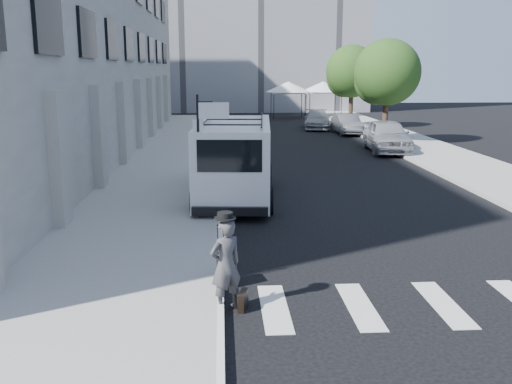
{
  "coord_description": "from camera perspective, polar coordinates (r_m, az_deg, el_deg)",
  "views": [
    {
      "loc": [
        -1.94,
        -12.84,
        4.36
      ],
      "look_at": [
        -1.09,
        1.2,
        1.3
      ],
      "focal_mm": 40.0,
      "sensor_mm": 36.0,
      "label": 1
    }
  ],
  "objects": [
    {
      "name": "parked_car_b",
      "position": [
        39.06,
        9.09,
        6.71
      ],
      "size": [
        1.51,
        4.08,
        1.33
      ],
      "primitive_type": "imported",
      "rotation": [
        0.0,
        0.0,
        0.03
      ],
      "color": "#515358",
      "rests_on": "ground"
    },
    {
      "name": "tree_far",
      "position": [
        43.04,
        9.4,
        11.62
      ],
      "size": [
        3.8,
        3.83,
        6.03
      ],
      "color": "black",
      "rests_on": "ground"
    },
    {
      "name": "cargo_van",
      "position": [
        19.41,
        -2.07,
        3.33
      ],
      "size": [
        2.87,
        7.15,
        2.61
      ],
      "rotation": [
        0.0,
        0.0,
        -0.07
      ],
      "color": "silver",
      "rests_on": "ground"
    },
    {
      "name": "building_left",
      "position": [
        32.33,
        -21.36,
        14.38
      ],
      "size": [
        10.0,
        44.0,
        12.0
      ],
      "primitive_type": "cube",
      "color": "gray",
      "rests_on": "ground"
    },
    {
      "name": "businessman",
      "position": [
        10.44,
        -3.06,
        -7.29
      ],
      "size": [
        0.76,
        0.68,
        1.73
      ],
      "primitive_type": "imported",
      "rotation": [
        0.0,
        0.0,
        3.68
      ],
      "color": "#3E3D40",
      "rests_on": "ground"
    },
    {
      "name": "briefcase",
      "position": [
        10.7,
        -1.31,
        -10.78
      ],
      "size": [
        0.22,
        0.46,
        0.34
      ],
      "primitive_type": "cube",
      "rotation": [
        0.0,
        0.0,
        -0.24
      ],
      "color": "black",
      "rests_on": "ground"
    },
    {
      "name": "sign_pole",
      "position": [
        16.14,
        -4.97,
        6.16
      ],
      "size": [
        1.03,
        0.07,
        3.5
      ],
      "color": "black",
      "rests_on": "sidewalk_left"
    },
    {
      "name": "tree_near",
      "position": [
        34.32,
        12.75,
        11.35
      ],
      "size": [
        3.8,
        3.83,
        6.03
      ],
      "color": "black",
      "rests_on": "ground"
    },
    {
      "name": "suitcase",
      "position": [
        11.76,
        -3.08,
        -7.78
      ],
      "size": [
        0.36,
        0.5,
        1.25
      ],
      "rotation": [
        0.0,
        0.0,
        0.2
      ],
      "color": "black",
      "rests_on": "ground"
    },
    {
      "name": "sidewalk_right",
      "position": [
        34.88,
        14.9,
        4.82
      ],
      "size": [
        4.0,
        56.0,
        0.15
      ],
      "primitive_type": "cube",
      "color": "gray",
      "rests_on": "ground"
    },
    {
      "name": "tent_right",
      "position": [
        52.17,
        6.74,
        10.4
      ],
      "size": [
        4.0,
        4.0,
        3.2
      ],
      "color": "black",
      "rests_on": "ground"
    },
    {
      "name": "parked_car_c",
      "position": [
        42.17,
        6.13,
        7.19
      ],
      "size": [
        2.47,
        4.79,
        1.33
      ],
      "primitive_type": "imported",
      "rotation": [
        0.0,
        0.0,
        -0.14
      ],
      "color": "#909397",
      "rests_on": "ground"
    },
    {
      "name": "ground",
      "position": [
        13.7,
        4.9,
        -6.33
      ],
      "size": [
        120.0,
        120.0,
        0.0
      ],
      "primitive_type": "plane",
      "color": "black",
      "rests_on": "ground"
    },
    {
      "name": "sidewalk_left",
      "position": [
        29.25,
        -7.97,
        3.74
      ],
      "size": [
        4.5,
        48.0,
        0.15
      ],
      "primitive_type": "cube",
      "color": "gray",
      "rests_on": "ground"
    },
    {
      "name": "parked_car_a",
      "position": [
        31.05,
        12.97,
        5.5
      ],
      "size": [
        2.45,
        5.2,
        1.72
      ],
      "primitive_type": "imported",
      "rotation": [
        0.0,
        0.0,
        -0.08
      ],
      "color": "#9EA0A5",
      "rests_on": "ground"
    },
    {
      "name": "tent_left",
      "position": [
        51.21,
        3.25,
        10.43
      ],
      "size": [
        4.0,
        4.0,
        3.2
      ],
      "color": "black",
      "rests_on": "ground"
    }
  ]
}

